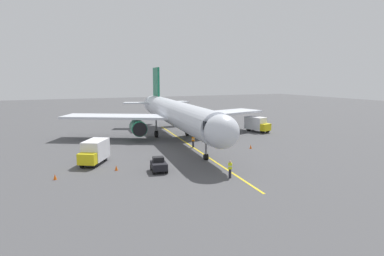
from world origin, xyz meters
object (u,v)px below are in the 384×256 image
Objects in this scene: airplane at (176,114)px; safety_cone_wing_port at (251,147)px; safety_cone_nose_right at (55,177)px; ground_crew_marshaller at (230,169)px; tug_starboard_side at (159,165)px; safety_cone_nose_left at (116,168)px; ground_crew_wing_walker at (193,141)px; box_truck_portside at (257,124)px; box_truck_near_nose at (94,152)px.

airplane is 73.34× the size of safety_cone_wing_port.
airplane is 73.34× the size of safety_cone_nose_right.
ground_crew_marshaller is (2.68, 21.03, -3.12)m from airplane.
safety_cone_nose_right is (9.87, -1.39, -0.43)m from tug_starboard_side.
ground_crew_marshaller reaches higher than safety_cone_nose_left.
airplane is 18.86m from safety_cone_nose_left.
ground_crew_marshaller is at bearing 143.12° from safety_cone_nose_left.
safety_cone_nose_left and safety_cone_nose_right have the same top height.
ground_crew_wing_walker is at bearing -148.83° from safety_cone_nose_left.
tug_starboard_side reaches higher than safety_cone_nose_right.
box_truck_portside reaches higher than safety_cone_wing_port.
safety_cone_nose_right is at bearing 8.02° from safety_cone_nose_left.
ground_crew_wing_walker is at bearing 25.58° from box_truck_portside.
airplane is 23.59× the size of ground_crew_marshaller.
ground_crew_marshaller is 15.55m from box_truck_near_nose.
tug_starboard_side reaches higher than safety_cone_wing_port.
airplane reaches higher than tug_starboard_side.
tug_starboard_side is (8.18, 9.55, -0.18)m from ground_crew_wing_walker.
safety_cone_nose_left is at bearing -171.98° from safety_cone_nose_right.
box_truck_portside reaches higher than ground_crew_marshaller.
box_truck_portside is 9.00× the size of safety_cone_wing_port.
safety_cone_wing_port is (-18.93, -3.38, 0.00)m from safety_cone_nose_left.
ground_crew_wing_walker reaches higher than tug_starboard_side.
box_truck_near_nose is (13.83, 10.21, -2.62)m from airplane.
ground_crew_marshaller is 11.87m from safety_cone_nose_left.
safety_cone_nose_right is (4.29, 4.55, -1.11)m from box_truck_near_nose.
box_truck_portside reaches higher than safety_cone_nose_left.
tug_starboard_side is (5.57, -4.89, -0.18)m from ground_crew_marshaller.
airplane is at bearing -57.32° from safety_cone_wing_port.
box_truck_near_nose is (13.76, 3.61, 0.50)m from ground_crew_wing_walker.
ground_crew_marshaller is 14.13m from safety_cone_wing_port.
box_truck_near_nose reaches higher than safety_cone_nose_left.
tug_starboard_side is at bearing 62.93° from airplane.
airplane is at bearing 3.74° from box_truck_portside.
box_truck_near_nose is at bearing -0.91° from safety_cone_wing_port.
safety_cone_nose_right is at bearing 24.31° from ground_crew_wing_walker.
box_truck_portside is at bearing -144.56° from tug_starboard_side.
ground_crew_marshaller reaches higher than tug_starboard_side.
safety_cone_nose_left and safety_cone_wing_port have the same top height.
box_truck_near_nose reaches higher than ground_crew_wing_walker.
safety_cone_nose_right is at bearing -8.01° from tug_starboard_side.
safety_cone_wing_port is (9.13, 11.58, -1.11)m from box_truck_portside.
airplane reaches higher than box_truck_portside.
safety_cone_wing_port is at bearing 122.68° from airplane.
safety_cone_nose_right is (15.44, -6.28, -0.61)m from ground_crew_marshaller.
box_truck_portside is (-29.72, -11.25, 0.00)m from box_truck_near_nose.
ground_crew_marshaller reaches higher than safety_cone_wing_port.
ground_crew_wing_walker is at bearing -130.61° from tug_starboard_side.
airplane is 16.03× the size of tug_starboard_side.
airplane is 8.15× the size of box_truck_portside.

